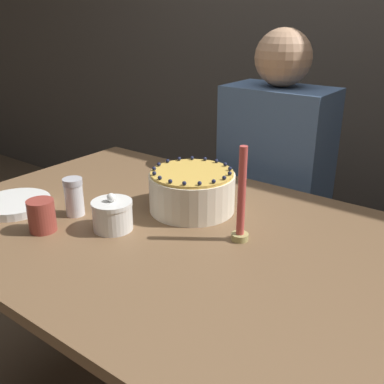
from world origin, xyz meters
name	(u,v)px	position (x,y,z in m)	size (l,w,h in m)	color
wall_behind	(372,14)	(0.00, 1.40, 1.30)	(8.00, 0.05, 2.60)	#4C4742
dining_table	(184,267)	(0.00, 0.00, 0.64)	(1.52, 0.95, 0.75)	brown
cake	(192,191)	(-0.08, 0.14, 0.81)	(0.26, 0.26, 0.13)	#EFE5CC
sugar_bowl	(112,215)	(-0.17, -0.10, 0.79)	(0.11, 0.11, 0.11)	white
sugar_shaker	(74,197)	(-0.33, -0.10, 0.81)	(0.06, 0.06, 0.11)	white
plate_stack	(15,204)	(-0.52, -0.18, 0.76)	(0.21, 0.21, 0.02)	white
candle	(241,204)	(0.14, 0.06, 0.85)	(0.05, 0.05, 0.26)	tan
cup	(42,216)	(-0.32, -0.22, 0.80)	(0.07, 0.07, 0.09)	#993D33
person_man_blue_shirt	(272,211)	(-0.07, 0.68, 0.55)	(0.40, 0.34, 1.26)	#473D33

